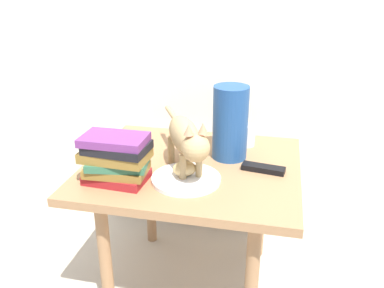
{
  "coord_description": "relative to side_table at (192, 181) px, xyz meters",
  "views": [
    {
      "loc": [
        0.29,
        -1.31,
        1.19
      ],
      "look_at": [
        0.0,
        0.0,
        0.63
      ],
      "focal_mm": 38.28,
      "sensor_mm": 36.0,
      "label": 1
    }
  ],
  "objects": [
    {
      "name": "side_table",
      "position": [
        0.0,
        0.0,
        0.0
      ],
      "size": [
        0.77,
        0.67,
        0.55
      ],
      "color": "#9E724C",
      "rests_on": "ground"
    },
    {
      "name": "green_vase",
      "position": [
        0.12,
        0.09,
        0.21
      ],
      "size": [
        0.13,
        0.13,
        0.27
      ],
      "primitive_type": "cylinder",
      "color": "navy",
      "rests_on": "side_table"
    },
    {
      "name": "ground_plane",
      "position": [
        0.0,
        0.0,
        -0.47
      ],
      "size": [
        6.0,
        6.0,
        0.0
      ],
      "primitive_type": "plane",
      "color": "#B2A899"
    },
    {
      "name": "bread_roll",
      "position": [
        0.0,
        -0.12,
        0.11
      ],
      "size": [
        0.1,
        0.09,
        0.05
      ],
      "primitive_type": "ellipsoid",
      "rotation": [
        0.0,
        0.0,
        0.42
      ],
      "color": "#E0BC7A",
      "rests_on": "plate"
    },
    {
      "name": "tv_remote",
      "position": [
        0.26,
        0.0,
        0.08
      ],
      "size": [
        0.15,
        0.07,
        0.02
      ],
      "primitive_type": "cube",
      "rotation": [
        0.0,
        0.0,
        -0.15
      ],
      "color": "black",
      "rests_on": "side_table"
    },
    {
      "name": "cat",
      "position": [
        -0.0,
        -0.08,
        0.2
      ],
      "size": [
        0.25,
        0.44,
        0.23
      ],
      "color": "tan",
      "rests_on": "side_table"
    },
    {
      "name": "candle_jar",
      "position": [
        0.17,
        0.22,
        0.11
      ],
      "size": [
        0.07,
        0.07,
        0.08
      ],
      "color": "silver",
      "rests_on": "side_table"
    },
    {
      "name": "plate",
      "position": [
        0.01,
        -0.13,
        0.08
      ],
      "size": [
        0.23,
        0.23,
        0.01
      ],
      "primitive_type": "cylinder",
      "color": "white",
      "rests_on": "side_table"
    },
    {
      "name": "book_stack",
      "position": [
        -0.21,
        -0.18,
        0.15
      ],
      "size": [
        0.22,
        0.17,
        0.17
      ],
      "color": "maroon",
      "rests_on": "side_table"
    }
  ]
}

